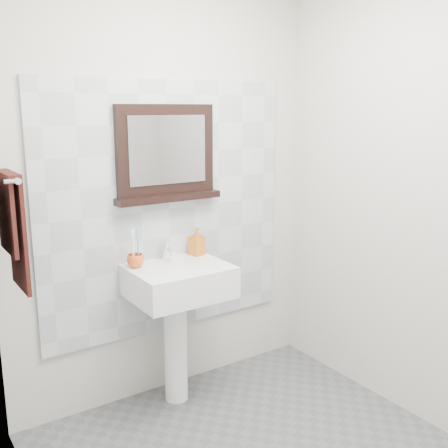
# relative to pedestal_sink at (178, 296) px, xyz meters

# --- Properties ---
(back_wall) EXTENTS (2.00, 0.01, 2.50)m
(back_wall) POSITION_rel_pedestal_sink_xyz_m (0.06, 0.23, 0.57)
(back_wall) COLOR beige
(back_wall) RESTS_ON ground
(left_wall) EXTENTS (0.01, 2.20, 2.50)m
(left_wall) POSITION_rel_pedestal_sink_xyz_m (-0.94, -0.87, 0.57)
(left_wall) COLOR beige
(left_wall) RESTS_ON ground
(right_wall) EXTENTS (0.01, 2.20, 2.50)m
(right_wall) POSITION_rel_pedestal_sink_xyz_m (1.06, -0.87, 0.57)
(right_wall) COLOR beige
(right_wall) RESTS_ON ground
(splashback) EXTENTS (1.60, 0.02, 1.50)m
(splashback) POSITION_rel_pedestal_sink_xyz_m (0.06, 0.21, 0.47)
(splashback) COLOR #B4BEC3
(splashback) RESTS_ON back_wall
(pedestal_sink) EXTENTS (0.55, 0.44, 0.96)m
(pedestal_sink) POSITION_rel_pedestal_sink_xyz_m (0.00, 0.00, 0.00)
(pedestal_sink) COLOR white
(pedestal_sink) RESTS_ON ground
(toothbrush_cup) EXTENTS (0.11, 0.11, 0.08)m
(toothbrush_cup) POSITION_rel_pedestal_sink_xyz_m (-0.21, 0.10, 0.22)
(toothbrush_cup) COLOR #E8581B
(toothbrush_cup) RESTS_ON pedestal_sink
(toothbrushes) EXTENTS (0.05, 0.04, 0.21)m
(toothbrushes) POSITION_rel_pedestal_sink_xyz_m (-0.22, 0.11, 0.31)
(toothbrushes) COLOR white
(toothbrushes) RESTS_ON toothbrush_cup
(soap_dispenser) EXTENTS (0.09, 0.10, 0.17)m
(soap_dispenser) POSITION_rel_pedestal_sink_xyz_m (0.21, 0.13, 0.27)
(soap_dispenser) COLOR #B54915
(soap_dispenser) RESTS_ON pedestal_sink
(framed_mirror) EXTENTS (0.65, 0.11, 0.55)m
(framed_mirror) POSITION_rel_pedestal_sink_xyz_m (0.04, 0.19, 0.79)
(framed_mirror) COLOR black
(framed_mirror) RESTS_ON back_wall
(towel_bar) EXTENTS (0.07, 0.40, 0.03)m
(towel_bar) POSITION_rel_pedestal_sink_xyz_m (-0.89, -0.06, 0.77)
(towel_bar) COLOR silver
(towel_bar) RESTS_ON left_wall
(hand_towel) EXTENTS (0.06, 0.30, 0.55)m
(hand_towel) POSITION_rel_pedestal_sink_xyz_m (-0.88, -0.06, 0.55)
(hand_towel) COLOR black
(hand_towel) RESTS_ON towel_bar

